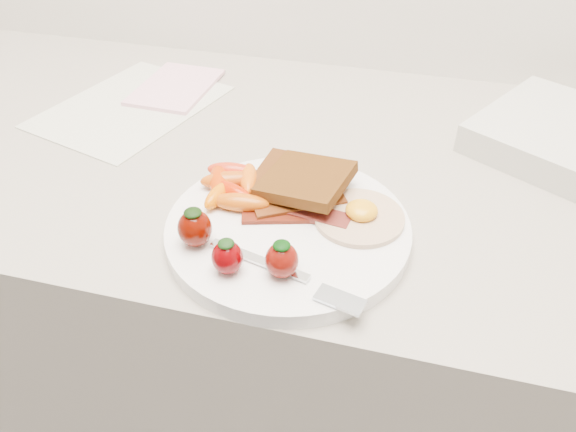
# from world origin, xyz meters

# --- Properties ---
(counter) EXTENTS (2.00, 0.60, 0.90)m
(counter) POSITION_xyz_m (0.00, 1.70, 0.45)
(counter) COLOR gray
(counter) RESTS_ON ground
(plate) EXTENTS (0.27, 0.27, 0.02)m
(plate) POSITION_xyz_m (0.01, 1.53, 0.91)
(plate) COLOR white
(plate) RESTS_ON counter
(toast_lower) EXTENTS (0.10, 0.10, 0.01)m
(toast_lower) POSITION_xyz_m (-0.00, 1.61, 0.93)
(toast_lower) COLOR #442611
(toast_lower) RESTS_ON plate
(toast_upper) EXTENTS (0.11, 0.11, 0.02)m
(toast_upper) POSITION_xyz_m (0.02, 1.59, 0.94)
(toast_upper) COLOR #412505
(toast_upper) RESTS_ON toast_lower
(fried_egg) EXTENTS (0.12, 0.12, 0.02)m
(fried_egg) POSITION_xyz_m (0.09, 1.56, 0.92)
(fried_egg) COLOR #F9EBCB
(fried_egg) RESTS_ON plate
(bacon_strips) EXTENTS (0.12, 0.08, 0.01)m
(bacon_strips) POSITION_xyz_m (0.02, 1.55, 0.92)
(bacon_strips) COLOR #491607
(bacon_strips) RESTS_ON plate
(baby_carrots) EXTENTS (0.10, 0.10, 0.02)m
(baby_carrots) POSITION_xyz_m (-0.07, 1.57, 0.93)
(baby_carrots) COLOR #B84B0C
(baby_carrots) RESTS_ON plate
(strawberries) EXTENTS (0.13, 0.06, 0.04)m
(strawberries) POSITION_xyz_m (-0.03, 1.46, 0.94)
(strawberries) COLOR #4A0700
(strawberries) RESTS_ON plate
(fork) EXTENTS (0.17, 0.07, 0.00)m
(fork) POSITION_xyz_m (0.04, 1.45, 0.92)
(fork) COLOR silver
(fork) RESTS_ON plate
(paper_sheet) EXTENTS (0.27, 0.31, 0.00)m
(paper_sheet) POSITION_xyz_m (-0.30, 1.77, 0.90)
(paper_sheet) COLOR silver
(paper_sheet) RESTS_ON counter
(notepad) EXTENTS (0.11, 0.16, 0.01)m
(notepad) POSITION_xyz_m (-0.26, 1.84, 0.91)
(notepad) COLOR #F6B7CC
(notepad) RESTS_ON paper_sheet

